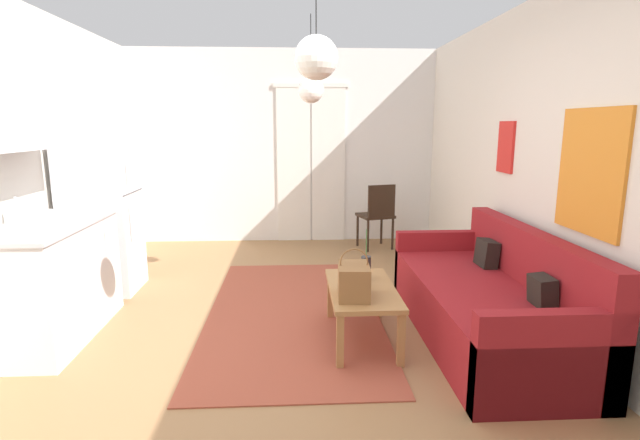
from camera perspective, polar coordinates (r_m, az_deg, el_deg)
ground_plane at (r=3.62m, az=-5.32°, el=-16.62°), size 4.83×7.77×0.10m
wall_back at (r=6.85m, az=-4.26°, el=8.54°), size 4.43×0.13×2.66m
wall_right at (r=3.80m, az=29.09°, el=5.15°), size 0.12×7.37×2.66m
area_rug at (r=4.35m, az=-3.18°, el=-10.86°), size 1.48×2.89×0.01m
couch at (r=4.00m, az=19.65°, el=-9.37°), size 0.89×2.15×0.85m
coffee_table at (r=3.73m, az=5.01°, el=-8.78°), size 0.50×0.96×0.42m
bamboo_vase at (r=3.86m, az=5.47°, el=-5.65°), size 0.08×0.08×0.41m
handbag at (r=3.47m, az=4.02°, el=-7.17°), size 0.24×0.34×0.36m
refrigerator at (r=5.19m, az=-24.49°, el=0.71°), size 0.66×0.58×1.57m
kitchen_counter at (r=4.21m, az=-30.02°, el=-1.64°), size 0.61×1.30×2.12m
accent_chair at (r=6.42m, az=6.84°, el=0.88°), size 0.51×0.50×0.88m
pendant_lamp_near at (r=3.11m, az=-0.45°, el=18.71°), size 0.27×0.27×0.75m
pendant_lamp_far at (r=4.79m, az=-1.08°, el=15.18°), size 0.25×0.25×0.82m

